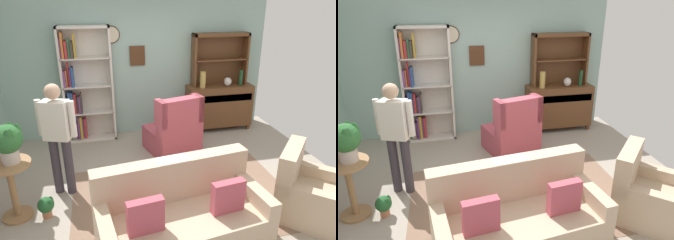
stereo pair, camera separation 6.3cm
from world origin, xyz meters
TOP-DOWN VIEW (x-y plane):
  - ground_plane at (0.00, 0.00)m, footprint 5.40×4.60m
  - wall_back at (-0.00, 2.13)m, footprint 5.00×0.09m
  - area_rug at (0.20, -0.30)m, footprint 2.94×1.95m
  - bookshelf at (-1.08, 1.94)m, footprint 0.90×0.30m
  - sideboard at (1.54, 1.86)m, footprint 1.30×0.45m
  - sideboard_hutch at (1.54, 1.97)m, footprint 1.10×0.26m
  - vase_tall at (1.15, 1.78)m, footprint 0.11×0.11m
  - vase_round at (1.67, 1.79)m, footprint 0.15×0.15m
  - bottle_wine at (1.93, 1.77)m, footprint 0.07×0.07m
  - couch_floral at (-0.05, -1.09)m, footprint 1.90×1.08m
  - armchair_floral at (1.59, -1.00)m, footprint 1.08×1.08m
  - wingback_chair at (0.40, 1.01)m, footprint 0.97×0.98m
  - plant_stand at (-1.91, -0.22)m, footprint 0.52×0.52m
  - potted_plant_large at (-1.86, -0.20)m, footprint 0.34×0.34m
  - potted_plant_small at (-1.55, -0.31)m, footprint 0.20×0.20m
  - person_reading at (-1.37, 0.20)m, footprint 0.52×0.30m
  - coffee_table at (0.08, -0.35)m, footprint 0.80×0.50m
  - book_stack at (0.18, -0.34)m, footprint 0.21×0.15m

SIDE VIEW (x-z plane):
  - ground_plane at x=0.00m, z-range -0.02..0.00m
  - area_rug at x=0.20m, z-range 0.00..0.01m
  - potted_plant_small at x=-1.55m, z-range 0.02..0.30m
  - armchair_floral at x=1.59m, z-range -0.15..0.73m
  - couch_floral at x=-0.05m, z-range -0.14..0.76m
  - coffee_table at x=0.08m, z-range 0.14..0.56m
  - wingback_chair at x=0.40m, z-range -0.14..0.91m
  - book_stack at x=0.18m, z-range 0.42..0.46m
  - plant_stand at x=-1.91m, z-range 0.09..0.83m
  - sideboard at x=1.54m, z-range 0.05..0.97m
  - person_reading at x=-1.37m, z-range 0.13..1.69m
  - bookshelf at x=-1.08m, z-range -0.05..2.05m
  - vase_round at x=1.67m, z-range 0.92..1.09m
  - potted_plant_large at x=-1.86m, z-range 0.79..1.26m
  - bottle_wine at x=1.93m, z-range 0.92..1.23m
  - vase_tall at x=1.15m, z-range 0.92..1.23m
  - wall_back at x=0.00m, z-range 0.00..2.80m
  - sideboard_hutch at x=1.54m, z-range 1.06..2.06m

